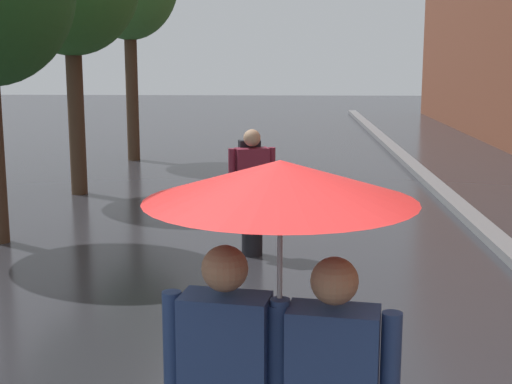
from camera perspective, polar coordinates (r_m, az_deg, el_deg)
kerb_strip at (r=12.96m, az=14.68°, el=-0.45°), size 0.30×36.00×0.12m
couple_under_umbrella at (r=3.30m, az=1.77°, el=-8.76°), size 1.19×1.19×2.06m
pedestrian_walking_midground at (r=9.12m, az=-0.33°, el=0.28°), size 0.57×0.40×1.58m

